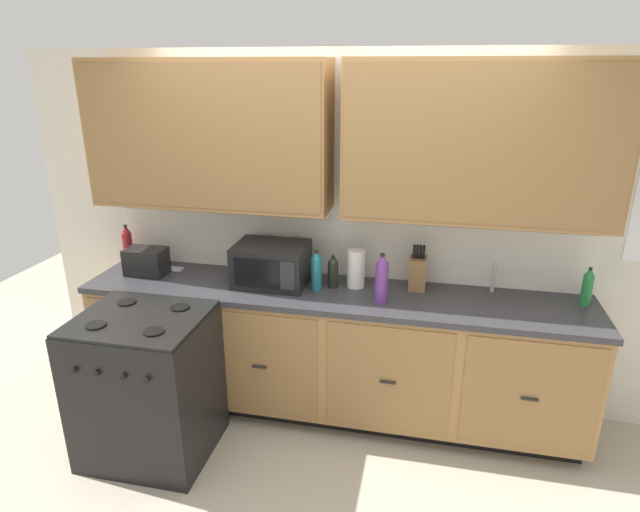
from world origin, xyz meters
TOP-DOWN VIEW (x-y plane):
  - ground_plane at (0.00, 0.00)m, footprint 8.31×8.31m
  - wall_unit at (0.00, 0.50)m, footprint 4.53×0.40m
  - counter_run at (0.00, 0.30)m, footprint 3.36×0.64m
  - stove_range at (-1.04, -0.33)m, footprint 0.76×0.68m
  - microwave at (-0.43, 0.34)m, footprint 0.48×0.37m
  - toaster at (-1.34, 0.32)m, footprint 0.28×0.18m
  - knife_block at (0.54, 0.46)m, footprint 0.11×0.14m
  - sink_faucet at (1.03, 0.51)m, footprint 0.02×0.02m
  - paper_towel_roll at (0.14, 0.41)m, footprint 0.12×0.12m
  - bottle_red at (-1.57, 0.46)m, footprint 0.07×0.07m
  - bottle_violet at (0.33, 0.19)m, footprint 0.08×0.08m
  - bottle_teal at (-0.11, 0.31)m, footprint 0.07×0.07m
  - bottle_green at (1.57, 0.42)m, footprint 0.06×0.06m
  - bottle_dark at (-0.01, 0.37)m, footprint 0.07×0.07m

SIDE VIEW (x-z plane):
  - ground_plane at x=0.00m, z-range 0.00..0.00m
  - stove_range at x=-1.04m, z-range 0.00..0.95m
  - counter_run at x=0.00m, z-range 0.01..0.95m
  - toaster at x=-1.34m, z-range 0.93..1.12m
  - sink_faucet at x=1.03m, z-range 0.93..1.13m
  - bottle_dark at x=-0.01m, z-range 0.93..1.15m
  - knife_block at x=0.54m, z-range 0.89..1.20m
  - bottle_green at x=1.57m, z-range 0.93..1.18m
  - paper_towel_roll at x=0.14m, z-range 0.93..1.19m
  - bottle_teal at x=-0.11m, z-range 0.93..1.20m
  - microwave at x=-0.43m, z-range 0.93..1.21m
  - bottle_red at x=-1.57m, z-range 0.93..1.24m
  - bottle_violet at x=0.33m, z-range 0.93..1.26m
  - wall_unit at x=0.00m, z-range 0.45..2.89m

